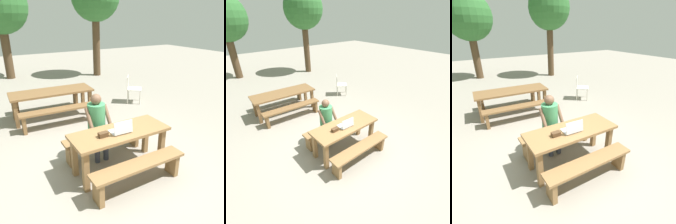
% 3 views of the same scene
% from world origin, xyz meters
% --- Properties ---
extents(ground_plane, '(30.00, 30.00, 0.00)m').
position_xyz_m(ground_plane, '(0.00, 0.00, 0.00)').
color(ground_plane, gray).
extents(picnic_table_front, '(1.67, 0.66, 0.75)m').
position_xyz_m(picnic_table_front, '(0.00, 0.00, 0.61)').
color(picnic_table_front, olive).
rests_on(picnic_table_front, ground).
extents(bench_near, '(1.60, 0.30, 0.44)m').
position_xyz_m(bench_near, '(0.00, -0.56, 0.33)').
color(bench_near, olive).
rests_on(bench_near, ground).
extents(bench_far, '(1.60, 0.30, 0.44)m').
position_xyz_m(bench_far, '(0.00, 0.56, 0.33)').
color(bench_far, olive).
rests_on(bench_far, ground).
extents(laptop, '(0.34, 0.26, 0.23)m').
position_xyz_m(laptop, '(-0.02, -0.06, 0.80)').
color(laptop, silver).
rests_on(laptop, picnic_table_front).
extents(small_pouch, '(0.15, 0.09, 0.08)m').
position_xyz_m(small_pouch, '(-0.34, -0.04, 0.78)').
color(small_pouch, '#4C331E').
rests_on(small_pouch, picnic_table_front).
extents(person_seated, '(0.43, 0.42, 1.26)m').
position_xyz_m(person_seated, '(-0.15, 0.53, 0.74)').
color(person_seated, '#333847').
rests_on(person_seated, ground).
extents(plastic_chair, '(0.62, 0.62, 0.83)m').
position_xyz_m(plastic_chair, '(2.21, 2.80, 0.45)').
color(plastic_chair, silver).
rests_on(plastic_chair, ground).
extents(picnic_table_mid, '(2.12, 0.86, 0.73)m').
position_xyz_m(picnic_table_mid, '(-0.29, 2.86, 0.62)').
color(picnic_table_mid, brown).
rests_on(picnic_table_mid, ground).
extents(bench_mid_south, '(1.89, 0.39, 0.46)m').
position_xyz_m(bench_mid_south, '(-0.32, 2.22, 0.35)').
color(bench_mid_south, brown).
rests_on(bench_mid_south, ground).
extents(bench_mid_north, '(1.89, 0.39, 0.46)m').
position_xyz_m(bench_mid_north, '(-0.26, 3.50, 0.35)').
color(bench_mid_north, brown).
rests_on(bench_mid_north, ground).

